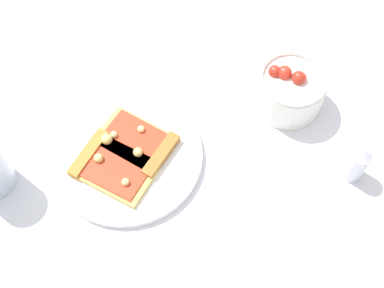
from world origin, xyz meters
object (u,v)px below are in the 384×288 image
at_px(plate, 127,156).
at_px(pepper_shaker, 357,163).
at_px(pizza_slice_far, 138,144).
at_px(salad_bowl, 290,89).
at_px(pizza_slice_near, 111,165).

distance_m(plate, pepper_shaker, 0.37).
relative_size(pizza_slice_far, salad_bowl, 1.23).
height_order(plate, salad_bowl, salad_bowl).
bearing_deg(salad_bowl, pizza_slice_far, -55.39).
height_order(plate, pizza_slice_far, pizza_slice_far).
distance_m(pizza_slice_near, salad_bowl, 0.33).
relative_size(pizza_slice_near, pepper_shaker, 1.84).
relative_size(pizza_slice_near, salad_bowl, 1.22).
distance_m(plate, pizza_slice_far, 0.03).
distance_m(plate, pizza_slice_near, 0.04).
xyz_separation_m(plate, salad_bowl, (-0.18, 0.24, 0.03)).
xyz_separation_m(plate, pizza_slice_near, (0.03, -0.02, 0.01)).
xyz_separation_m(pizza_slice_far, salad_bowl, (-0.16, 0.23, 0.02)).
bearing_deg(plate, pizza_slice_far, 144.61).
bearing_deg(pepper_shaker, salad_bowl, -132.74).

